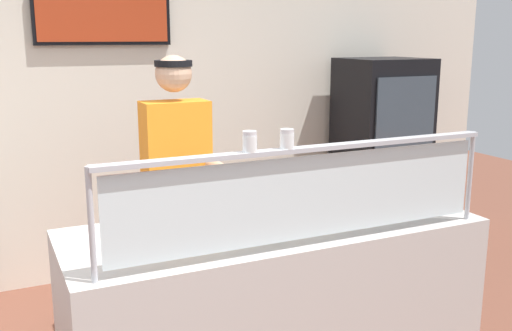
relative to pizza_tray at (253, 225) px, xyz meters
name	(u,v)px	position (x,y,z in m)	size (l,w,h in m)	color
shop_rear_unit	(157,101)	(0.12, 2.06, 0.39)	(6.46, 0.13, 2.70)	silver
serving_counter	(274,313)	(0.13, 0.01, -0.49)	(2.06, 0.79, 0.95)	#BCB7B2
sneeze_guard	(309,184)	(0.13, -0.32, 0.27)	(1.89, 0.06, 0.45)	#B2B5BC
pizza_tray	(253,225)	(0.00, 0.00, 0.00)	(0.42, 0.42, 0.04)	#9EA0A8
pizza_server	(260,222)	(0.03, -0.02, 0.02)	(0.07, 0.28, 0.01)	#ADAFB7
parmesan_shaker	(250,143)	(-0.16, -0.32, 0.47)	(0.06, 0.06, 0.09)	white
pepper_flake_shaker	(287,140)	(0.01, -0.32, 0.47)	(0.06, 0.06, 0.08)	white
worker_figure	(178,185)	(-0.13, 0.77, 0.04)	(0.41, 0.50, 1.76)	#23232D
drink_fridge	(381,156)	(1.98, 1.61, -0.13)	(0.69, 0.62, 1.68)	black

